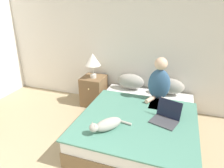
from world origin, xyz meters
TOP-DOWN VIEW (x-y plane):
  - wall_back at (0.00, 3.65)m, footprint 6.08×0.05m
  - bed at (0.48, 2.62)m, footprint 1.59×1.91m
  - pillow_near at (0.13, 3.43)m, footprint 0.50×0.24m
  - pillow_far at (0.82, 3.43)m, footprint 0.50×0.24m
  - person_sitting at (0.66, 3.16)m, footprint 0.36×0.35m
  - cat_tabby at (0.17, 2.06)m, footprint 0.44×0.44m
  - laptop_open at (0.85, 2.52)m, footprint 0.41×0.40m
  - nightstand at (-0.59, 3.35)m, footprint 0.42×0.46m
  - table_lamp at (-0.57, 3.33)m, footprint 0.29×0.29m

SIDE VIEW (x-z plane):
  - bed at x=0.48m, z-range 0.00..0.40m
  - nightstand at x=-0.59m, z-range 0.00..0.57m
  - laptop_open at x=0.85m, z-range 0.33..0.60m
  - cat_tabby at x=0.17m, z-range 0.40..0.57m
  - pillow_near at x=0.13m, z-range 0.41..0.69m
  - pillow_far at x=0.82m, z-range 0.41..0.69m
  - person_sitting at x=0.66m, z-range 0.36..1.07m
  - table_lamp at x=-0.57m, z-range 0.68..1.15m
  - wall_back at x=0.00m, z-range 0.00..2.55m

